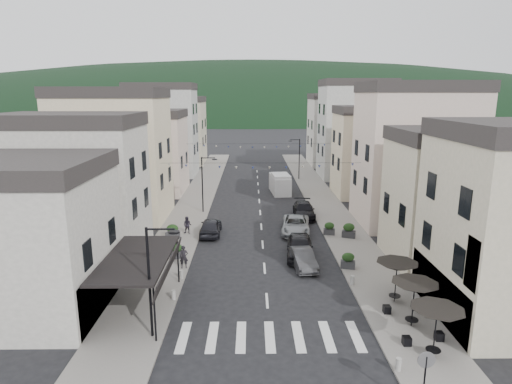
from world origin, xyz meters
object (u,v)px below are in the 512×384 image
parked_car_a (300,247)px  delivery_van (280,183)px  parked_car_e (211,226)px  pedestrian_a (184,257)px  parked_car_c (296,225)px  pedestrian_b (187,225)px  parked_car_b (303,259)px  parked_car_d (304,210)px

parked_car_a → delivery_van: delivery_van is taller
parked_car_e → pedestrian_a: pedestrian_a is taller
parked_car_c → pedestrian_a: 12.15m
pedestrian_b → parked_car_b: bearing=-26.4°
parked_car_d → pedestrian_a: 16.84m
parked_car_a → pedestrian_a: (-8.60, -2.33, 0.11)m
parked_car_c → parked_car_d: size_ratio=1.04×
pedestrian_a → parked_car_b: bearing=-7.0°
parked_car_b → parked_car_e: size_ratio=0.91×
pedestrian_a → pedestrian_b: pedestrian_a is taller
parked_car_d → delivery_van: bearing=100.9°
parked_car_a → parked_car_b: (0.00, -2.03, -0.17)m
parked_car_b → pedestrian_a: bearing=175.1°
parked_car_b → parked_car_c: parked_car_c is taller
parked_car_d → parked_car_c: bearing=-102.8°
pedestrian_a → parked_car_a: bearing=6.2°
parked_car_e → delivery_van: 18.14m
parked_car_e → pedestrian_b: bearing=1.1°
parked_car_c → parked_car_d: 5.26m
parked_car_b → parked_car_c: size_ratio=0.76×
parked_car_b → pedestrian_a: size_ratio=2.46×
parked_car_c → pedestrian_b: (-9.78, -0.50, 0.16)m
parked_car_a → parked_car_b: bearing=-84.9°
pedestrian_a → parked_car_e: bearing=72.3°
delivery_van → pedestrian_b: bearing=-124.8°
parked_car_a → parked_car_d: 11.16m
parked_car_a → delivery_van: bearing=95.3°
pedestrian_b → parked_car_e: bearing=13.0°
parked_car_a → parked_car_e: (-7.40, 5.49, -0.07)m
parked_car_c → pedestrian_b: pedestrian_b is taller
parked_car_c → parked_car_a: bearing=-86.9°
pedestrian_b → delivery_van: bearing=72.4°
parked_car_b → parked_car_c: bearing=81.1°
delivery_van → parked_car_a: bearing=-95.1°
pedestrian_a → parked_car_c: bearing=34.0°
parked_car_d → pedestrian_b: pedestrian_b is taller
parked_car_e → pedestrian_a: (-1.20, -7.82, 0.18)m
parked_car_c → pedestrian_b: 9.79m
parked_car_d → delivery_van: size_ratio=0.94×
parked_car_e → parked_car_a: bearing=143.3°
parked_car_b → parked_car_c: (0.29, 7.98, 0.07)m
parked_car_c → delivery_van: bearing=97.2°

